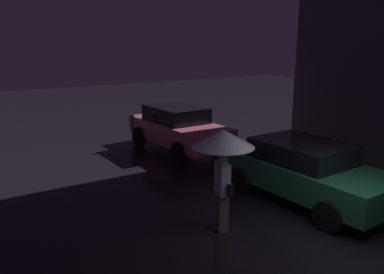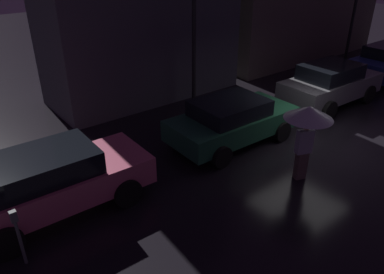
{
  "view_description": "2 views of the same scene",
  "coord_description": "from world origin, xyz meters",
  "px_view_note": "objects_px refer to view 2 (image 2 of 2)",
  "views": [
    {
      "loc": [
        3.15,
        -5.51,
        3.48
      ],
      "look_at": [
        -4.3,
        -0.17,
        1.26
      ],
      "focal_mm": 35.0,
      "sensor_mm": 36.0,
      "label": 1
    },
    {
      "loc": [
        -9.11,
        -5.83,
        5.41
      ],
      "look_at": [
        -4.28,
        0.34,
        1.33
      ],
      "focal_mm": 35.0,
      "sensor_mm": 36.0,
      "label": 2
    }
  ],
  "objects_px": {
    "parked_car_pink": "(52,181)",
    "parked_car_green": "(232,120)",
    "parked_car_grey": "(330,84)",
    "pedestrian_with_umbrella": "(308,120)",
    "street_lamp_near": "(194,16)",
    "parking_meter": "(18,232)"
  },
  "relations": [
    {
      "from": "parked_car_pink",
      "to": "parked_car_green",
      "type": "bearing_deg",
      "value": 0.43
    },
    {
      "from": "parked_car_grey",
      "to": "pedestrian_with_umbrella",
      "type": "height_order",
      "value": "pedestrian_with_umbrella"
    },
    {
      "from": "parked_car_pink",
      "to": "street_lamp_near",
      "type": "xyz_separation_m",
      "value": [
        5.97,
        2.56,
        2.5
      ]
    },
    {
      "from": "parked_car_grey",
      "to": "parking_meter",
      "type": "bearing_deg",
      "value": -172.54
    },
    {
      "from": "parked_car_green",
      "to": "street_lamp_near",
      "type": "distance_m",
      "value": 3.71
    },
    {
      "from": "parked_car_pink",
      "to": "pedestrian_with_umbrella",
      "type": "xyz_separation_m",
      "value": [
        5.39,
        -2.56,
        0.87
      ]
    },
    {
      "from": "pedestrian_with_umbrella",
      "to": "parking_meter",
      "type": "xyz_separation_m",
      "value": [
        -6.45,
        1.37,
        -0.89
      ]
    },
    {
      "from": "pedestrian_with_umbrella",
      "to": "parking_meter",
      "type": "distance_m",
      "value": 6.66
    },
    {
      "from": "parked_car_green",
      "to": "parked_car_grey",
      "type": "xyz_separation_m",
      "value": [
        4.9,
        -0.06,
        0.09
      ]
    },
    {
      "from": "parked_car_grey",
      "to": "parking_meter",
      "type": "height_order",
      "value": "parked_car_grey"
    },
    {
      "from": "parked_car_green",
      "to": "parking_meter",
      "type": "height_order",
      "value": "parked_car_green"
    },
    {
      "from": "parked_car_grey",
      "to": "pedestrian_with_umbrella",
      "type": "relative_size",
      "value": 2.06
    },
    {
      "from": "parked_car_pink",
      "to": "parked_car_green",
      "type": "distance_m",
      "value": 5.36
    },
    {
      "from": "pedestrian_with_umbrella",
      "to": "street_lamp_near",
      "type": "relative_size",
      "value": 0.46
    },
    {
      "from": "street_lamp_near",
      "to": "parked_car_pink",
      "type": "bearing_deg",
      "value": -156.77
    },
    {
      "from": "parked_car_green",
      "to": "pedestrian_with_umbrella",
      "type": "relative_size",
      "value": 1.99
    },
    {
      "from": "parking_meter",
      "to": "street_lamp_near",
      "type": "height_order",
      "value": "street_lamp_near"
    },
    {
      "from": "pedestrian_with_umbrella",
      "to": "street_lamp_near",
      "type": "xyz_separation_m",
      "value": [
        0.58,
        5.13,
        1.64
      ]
    },
    {
      "from": "pedestrian_with_umbrella",
      "to": "parking_meter",
      "type": "height_order",
      "value": "pedestrian_with_umbrella"
    },
    {
      "from": "parked_car_pink",
      "to": "parked_car_grey",
      "type": "height_order",
      "value": "parked_car_grey"
    },
    {
      "from": "parked_car_green",
      "to": "pedestrian_with_umbrella",
      "type": "xyz_separation_m",
      "value": [
        0.03,
        -2.52,
        0.93
      ]
    },
    {
      "from": "parked_car_green",
      "to": "pedestrian_with_umbrella",
      "type": "distance_m",
      "value": 2.69
    }
  ]
}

